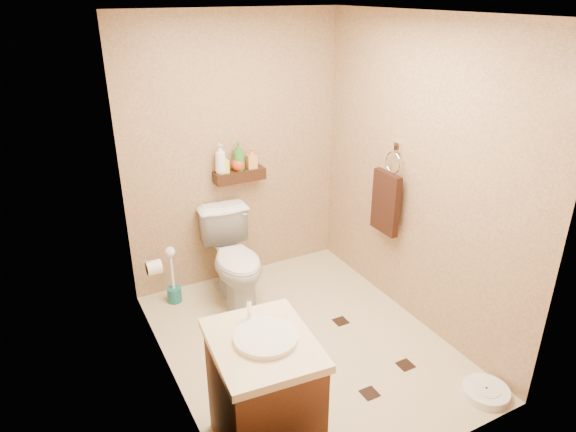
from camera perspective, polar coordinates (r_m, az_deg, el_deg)
ground at (r=4.13m, az=1.69°, el=-13.93°), size 2.50×2.50×0.00m
wall_back at (r=4.58m, az=-5.89°, el=6.93°), size 2.00×0.04×2.40m
wall_front at (r=2.63m, az=15.67°, el=-7.60°), size 2.00×0.04×2.40m
wall_left at (r=3.18m, az=-13.92°, el=-1.58°), size 0.04×2.50×2.40m
wall_right at (r=4.08m, az=14.26°, el=4.12°), size 0.04×2.50×2.40m
ceiling at (r=3.26m, az=2.24°, el=21.59°), size 2.00×2.50×0.02m
wall_shelf at (r=4.57m, az=-5.41°, el=4.51°), size 0.46×0.14×0.10m
floor_accents at (r=4.09m, az=2.70°, el=-14.30°), size 1.12×1.29×0.01m
toilet at (r=4.46m, az=-5.90°, el=-4.80°), size 0.50×0.81×0.79m
vanity at (r=3.09m, az=-2.69°, el=-19.41°), size 0.60×0.71×0.93m
bathroom_scale at (r=3.92m, az=21.12°, el=-17.76°), size 0.40×0.40×0.06m
toilet_brush at (r=4.61m, az=-12.63°, el=-7.25°), size 0.12×0.12×0.54m
towel_ring at (r=4.29m, az=10.87°, el=1.79°), size 0.12×0.30×0.76m
toilet_paper at (r=4.03m, az=-14.68°, el=-5.55°), size 0.12×0.11×0.12m
bottle_a at (r=4.45m, az=-7.51°, el=6.34°), size 0.11×0.11×0.26m
bottle_b at (r=4.48m, az=-7.14°, el=5.86°), size 0.09×0.09×0.17m
bottle_c at (r=4.52m, az=-5.58°, el=6.00°), size 0.15×0.15×0.15m
bottle_d at (r=4.51m, az=-5.49°, el=6.67°), size 0.13×0.13×0.26m
bottle_e at (r=4.57m, az=-4.07°, el=6.44°), size 0.09×0.09×0.18m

